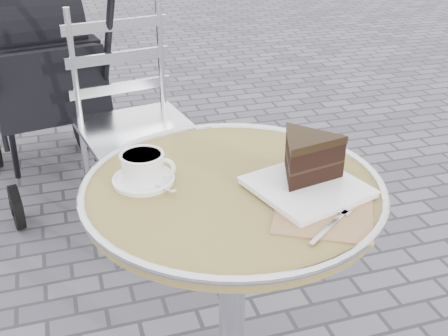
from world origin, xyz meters
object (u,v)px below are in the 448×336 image
object	(u,v)px
cappuccino_set	(144,170)
cake_plate_set	(308,164)
bistro_chair	(127,98)
cafe_table	(232,242)
baby_stroller	(37,81)

from	to	relation	value
cappuccino_set	cake_plate_set	world-z (taller)	cake_plate_set
cappuccino_set	bistro_chair	world-z (taller)	bistro_chair
cafe_table	bistro_chair	size ratio (longest dim) A/B	0.78
cake_plate_set	bistro_chair	bearing A→B (deg)	88.07
cake_plate_set	cappuccino_set	bearing A→B (deg)	144.57
cafe_table	cappuccino_set	distance (m)	0.29
cafe_table	baby_stroller	bearing A→B (deg)	105.71
cafe_table	bistro_chair	xyz separation A→B (m)	(-0.10, 1.04, 0.02)
cappuccino_set	bistro_chair	bearing A→B (deg)	107.13
bistro_chair	baby_stroller	world-z (taller)	baby_stroller
bistro_chair	baby_stroller	distance (m)	0.66
cafe_table	baby_stroller	size ratio (longest dim) A/B	0.64
cafe_table	cake_plate_set	distance (m)	0.28
cafe_table	bistro_chair	bearing A→B (deg)	95.54
cafe_table	baby_stroller	xyz separation A→B (m)	(-0.45, 1.59, -0.05)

